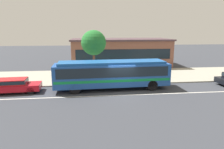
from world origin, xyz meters
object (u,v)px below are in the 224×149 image
pedestrian_waiting_near_sign (130,71)px  pedestrian_walking_along_curb (82,74)px  transit_bus (112,73)px  sedan_behind_bus (14,85)px  bus_stop_sign (146,68)px  pedestrian_standing_by_tree (106,72)px  street_tree_near_stop (94,43)px

pedestrian_waiting_near_sign → pedestrian_walking_along_curb: bearing=-174.9°
transit_bus → pedestrian_walking_along_curb: (-3.01, 2.41, -0.52)m
sedan_behind_bus → bus_stop_sign: bearing=8.4°
bus_stop_sign → pedestrian_walking_along_curb: bearing=174.1°
pedestrian_standing_by_tree → street_tree_near_stop: size_ratio=0.30×
pedestrian_walking_along_curb → pedestrian_standing_by_tree: pedestrian_standing_by_tree is taller
pedestrian_standing_by_tree → pedestrian_walking_along_curb: bearing=-169.1°
transit_bus → street_tree_near_stop: street_tree_near_stop is taller
sedan_behind_bus → pedestrian_walking_along_curb: size_ratio=2.82×
pedestrian_walking_along_curb → pedestrian_standing_by_tree: (2.66, 0.51, 0.01)m
sedan_behind_bus → street_tree_near_stop: street_tree_near_stop is taller
pedestrian_waiting_near_sign → pedestrian_standing_by_tree: size_ratio=1.01×
pedestrian_walking_along_curb → bus_stop_sign: size_ratio=0.69×
pedestrian_standing_by_tree → bus_stop_sign: 4.43m
sedan_behind_bus → pedestrian_waiting_near_sign: 11.80m
transit_bus → pedestrian_waiting_near_sign: bearing=51.4°
transit_bus → pedestrian_waiting_near_sign: transit_bus is taller
sedan_behind_bus → pedestrian_waiting_near_sign: (11.37, 3.10, 0.37)m
street_tree_near_stop → pedestrian_walking_along_curb: bearing=-130.3°
sedan_behind_bus → pedestrian_standing_by_tree: (8.71, 3.14, 0.36)m
bus_stop_sign → street_tree_near_stop: bearing=156.9°
transit_bus → sedan_behind_bus: bearing=-178.7°
bus_stop_sign → transit_bus: bearing=-156.2°
sedan_behind_bus → street_tree_near_stop: 9.26m
transit_bus → sedan_behind_bus: size_ratio=2.38×
sedan_behind_bus → pedestrian_standing_by_tree: pedestrian_standing_by_tree is taller
pedestrian_standing_by_tree → street_tree_near_stop: street_tree_near_stop is taller
street_tree_near_stop → pedestrian_waiting_near_sign: bearing=-16.5°
sedan_behind_bus → pedestrian_waiting_near_sign: pedestrian_waiting_near_sign is taller
pedestrian_waiting_near_sign → bus_stop_sign: size_ratio=0.70×
pedestrian_walking_along_curb → street_tree_near_stop: size_ratio=0.30×
pedestrian_waiting_near_sign → pedestrian_standing_by_tree: (-2.66, 0.04, -0.00)m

